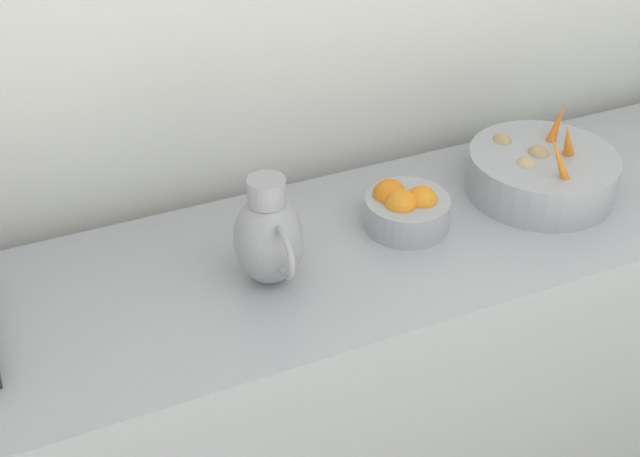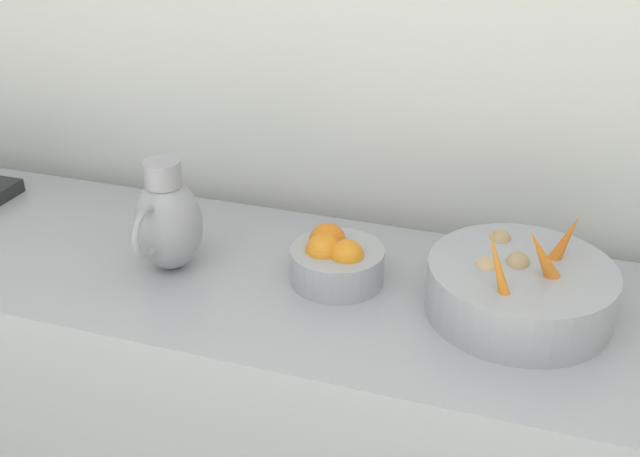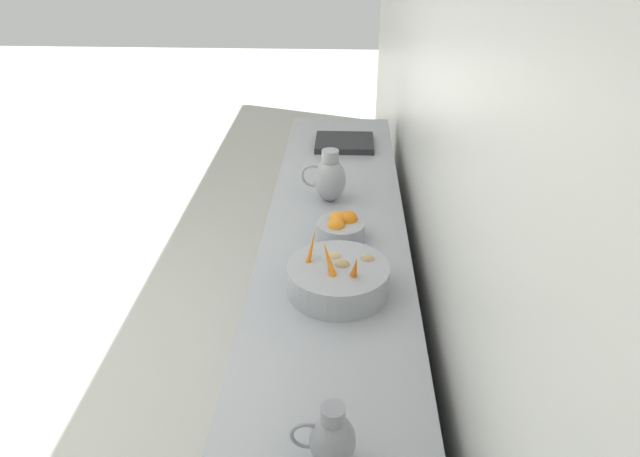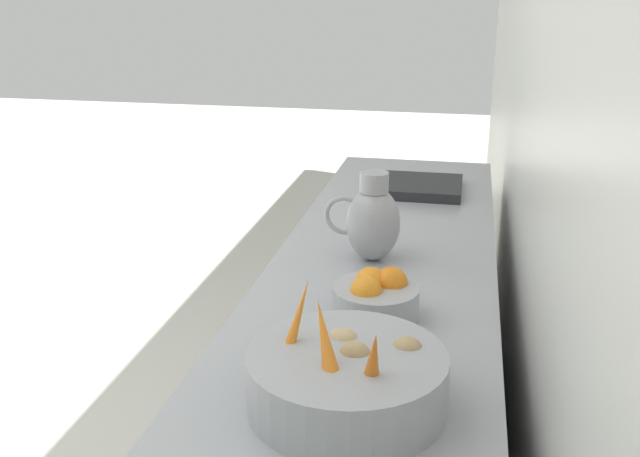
{
  "view_description": "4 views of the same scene",
  "coord_description": "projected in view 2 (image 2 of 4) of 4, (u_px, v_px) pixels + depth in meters",
  "views": [
    {
      "loc": [
        -0.16,
        -0.96,
        2.06
      ],
      "look_at": [
        -1.44,
        -0.39,
        1.08
      ],
      "focal_mm": 46.2,
      "sensor_mm": 36.0,
      "label": 1
    },
    {
      "loc": [
        -0.23,
        0.28,
        1.79
      ],
      "look_at": [
        -1.38,
        -0.1,
        1.15
      ],
      "focal_mm": 41.94,
      "sensor_mm": 36.0,
      "label": 2
    },
    {
      "loc": [
        -1.57,
        1.98,
        2.17
      ],
      "look_at": [
        -1.47,
        -0.06,
        1.02
      ],
      "focal_mm": 32.21,
      "sensor_mm": 36.0,
      "label": 3
    },
    {
      "loc": [
        -1.74,
        1.41,
        1.69
      ],
      "look_at": [
        -1.4,
        -0.2,
        1.12
      ],
      "focal_mm": 40.64,
      "sensor_mm": 36.0,
      "label": 4
    }
  ],
  "objects": [
    {
      "name": "prep_counter",
      "position": [
        305.0,
        444.0,
        1.83
      ],
      "size": [
        0.62,
        3.03,
        0.94
      ],
      "primitive_type": "cube",
      "color": "#9EA0A5",
      "rests_on": "ground_plane"
    },
    {
      "name": "vegetable_colander",
      "position": [
        520.0,
        289.0,
        1.48
      ],
      "size": [
        0.37,
        0.37,
        0.23
      ],
      "color": "#9EA0A5",
      "rests_on": "prep_counter"
    },
    {
      "name": "orange_bowl",
      "position": [
        335.0,
        260.0,
        1.6
      ],
      "size": [
        0.2,
        0.2,
        0.12
      ],
      "color": "#9EA0A5",
      "rests_on": "prep_counter"
    },
    {
      "name": "metal_pitcher_tall",
      "position": [
        167.0,
        221.0,
        1.62
      ],
      "size": [
        0.21,
        0.15,
        0.25
      ],
      "color": "#939399",
      "rests_on": "prep_counter"
    }
  ]
}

